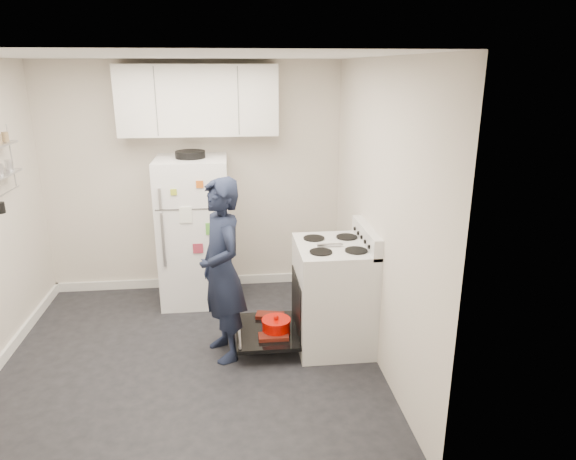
{
  "coord_description": "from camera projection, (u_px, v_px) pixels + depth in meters",
  "views": [
    {
      "loc": [
        0.41,
        -3.98,
        2.42
      ],
      "look_at": [
        0.89,
        0.3,
        1.05
      ],
      "focal_mm": 32.0,
      "sensor_mm": 36.0,
      "label": 1
    }
  ],
  "objects": [
    {
      "name": "room",
      "position": [
        179.0,
        226.0,
        4.11
      ],
      "size": [
        3.21,
        3.21,
        2.51
      ],
      "color": "black",
      "rests_on": "ground"
    },
    {
      "name": "electric_range",
      "position": [
        332.0,
        296.0,
        4.59
      ],
      "size": [
        0.66,
        0.76,
        1.1
      ],
      "color": "silver",
      "rests_on": "ground"
    },
    {
      "name": "open_oven_door",
      "position": [
        270.0,
        329.0,
        4.6
      ],
      "size": [
        0.55,
        0.7,
        0.21
      ],
      "color": "black",
      "rests_on": "ground"
    },
    {
      "name": "refrigerator",
      "position": [
        195.0,
        230.0,
        5.4
      ],
      "size": [
        0.72,
        0.74,
        1.62
      ],
      "color": "white",
      "rests_on": "ground"
    },
    {
      "name": "upper_cabinets",
      "position": [
        198.0,
        100.0,
        5.18
      ],
      "size": [
        1.6,
        0.33,
        0.7
      ],
      "primitive_type": "cube",
      "color": "silver",
      "rests_on": "room"
    },
    {
      "name": "person",
      "position": [
        222.0,
        271.0,
        4.3
      ],
      "size": [
        0.55,
        0.67,
        1.58
      ],
      "primitive_type": "imported",
      "rotation": [
        0.0,
        0.0,
        -1.22
      ],
      "color": "#161C30",
      "rests_on": "ground"
    }
  ]
}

